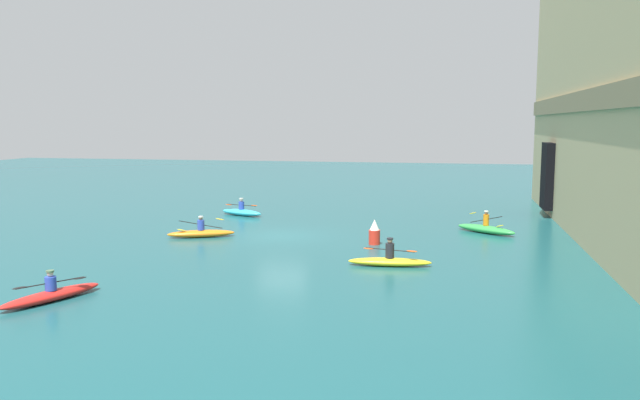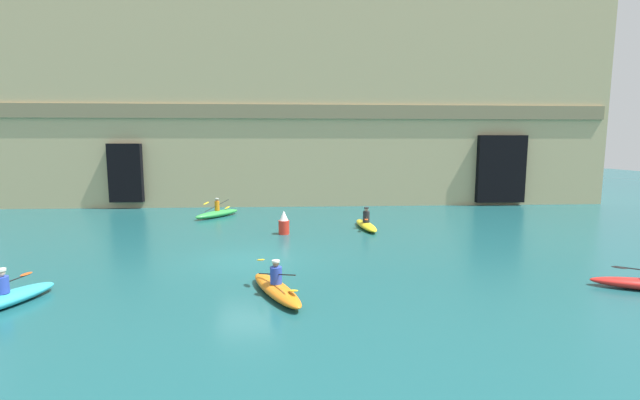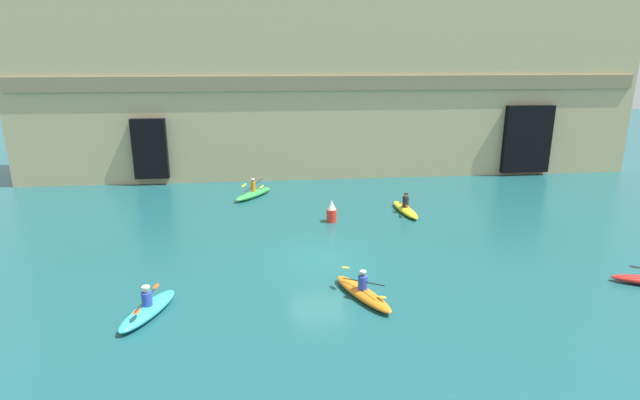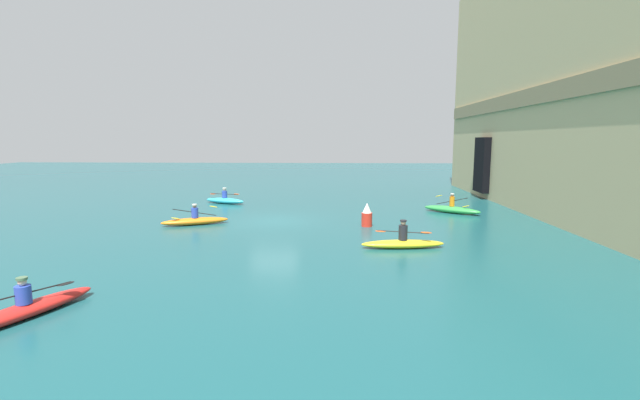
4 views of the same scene
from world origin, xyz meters
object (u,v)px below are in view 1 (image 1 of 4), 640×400
(kayak_red, at_px, (51,294))
(marker_buoy, at_px, (374,233))
(kayak_yellow, at_px, (390,260))
(kayak_green, at_px, (486,229))
(kayak_cyan, at_px, (242,212))
(kayak_orange, at_px, (201,233))

(kayak_red, distance_m, marker_buoy, 14.78)
(kayak_yellow, height_order, kayak_red, kayak_yellow)
(kayak_green, relative_size, marker_buoy, 2.69)
(kayak_green, distance_m, kayak_cyan, 14.98)
(kayak_green, bearing_deg, kayak_yellow, -79.32)
(marker_buoy, bearing_deg, kayak_red, -37.97)
(kayak_red, bearing_deg, kayak_cyan, -157.59)
(kayak_green, distance_m, kayak_yellow, 9.57)
(kayak_red, bearing_deg, marker_buoy, 163.88)
(kayak_green, xyz_separation_m, kayak_orange, (4.25, -14.14, -0.01))
(marker_buoy, bearing_deg, kayak_green, 128.59)
(kayak_orange, bearing_deg, kayak_yellow, 132.68)
(kayak_green, xyz_separation_m, kayak_red, (15.91, -14.43, -0.02))
(kayak_orange, distance_m, marker_buoy, 8.81)
(kayak_yellow, height_order, kayak_cyan, kayak_yellow)
(kayak_green, distance_m, kayak_orange, 14.77)
(kayak_green, distance_m, kayak_red, 21.47)
(kayak_orange, relative_size, marker_buoy, 2.80)
(kayak_yellow, xyz_separation_m, marker_buoy, (-4.36, -1.17, 0.33))
(kayak_green, xyz_separation_m, kayak_cyan, (-3.27, -14.62, -0.00))
(kayak_yellow, relative_size, kayak_orange, 1.02)
(kayak_green, relative_size, kayak_yellow, 0.94)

